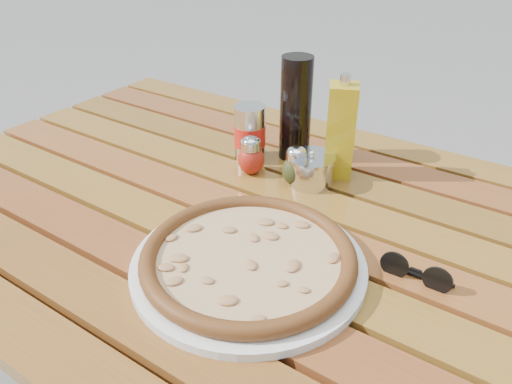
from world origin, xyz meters
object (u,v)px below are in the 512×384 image
Objects in this scene: table at (250,244)px; soda_can at (250,133)px; oregano_shaker at (296,167)px; parmesan_tin at (311,169)px; olive_oil_cruet at (341,131)px; plate at (249,265)px; sunglasses at (416,273)px; pizza at (248,257)px; pepper_shaker at (251,156)px; dark_bottle at (296,109)px.

soda_can is (-0.12, 0.17, 0.13)m from table.
oregano_shaker is 0.03m from parmesan_tin.
olive_oil_cruet is at bearing 58.78° from oregano_shaker.
parmesan_tin is at bearing 99.99° from plate.
olive_oil_cruet reaches higher than plate.
table is 0.25m from soda_can.
oregano_shaker is at bearing -137.15° from parmesan_tin.
olive_oil_cruet is at bearing 93.68° from plate.
oregano_shaker is 0.68× the size of soda_can.
oregano_shaker is 0.75× the size of sunglasses.
plate is 0.02m from pizza.
sunglasses is at bearing -24.01° from soda_can.
plate is 4.39× the size of pepper_shaker.
olive_oil_cruet reaches higher than pepper_shaker.
oregano_shaker is 0.14m from dark_bottle.
oregano_shaker is at bearing -121.22° from olive_oil_cruet.
dark_bottle is at bearing 110.35° from pizza.
oregano_shaker is 0.84× the size of parmesan_tin.
dark_bottle is (-0.14, 0.37, 0.09)m from pizza.
pepper_shaker is at bearing -173.51° from oregano_shaker.
olive_oil_cruet is 0.10m from parmesan_tin.
dark_bottle is 0.14m from parmesan_tin.
table is 6.36× the size of dark_bottle.
oregano_shaker reaches higher than table.
soda_can is (-0.04, 0.05, 0.02)m from pepper_shaker.
parmesan_tin is (-0.05, 0.29, 0.01)m from pizza.
pizza is 0.41m from dark_bottle.
oregano_shaker is 0.33m from sunglasses.
plate is 0.29m from parmesan_tin.
sunglasses is (0.36, -0.26, -0.09)m from dark_bottle.
sunglasses is at bearing 27.65° from plate.
pepper_shaker is 0.13m from parmesan_tin.
plate is 3.00× the size of soda_can.
pizza is 0.36m from olive_oil_cruet.
parmesan_tin is 0.89× the size of sunglasses.
olive_oil_cruet is (0.15, 0.09, 0.06)m from pepper_shaker.
dark_bottle is at bearing 40.49° from soda_can.
soda_can is 0.16m from parmesan_tin.
plate is at bearing -86.32° from olive_oil_cruet.
dark_bottle is at bearing 73.58° from pepper_shaker.
dark_bottle is at bearing 101.14° from table.
sunglasses is (0.22, 0.12, 0.01)m from plate.
plate is 1.64× the size of dark_bottle.
pizza is at bearing 0.00° from plate.
soda_can is 0.20m from olive_oil_cruet.
oregano_shaker is (-0.07, 0.27, 0.03)m from plate.
parmesan_tin is (-0.05, 0.29, 0.02)m from plate.
table is at bearing 175.45° from sunglasses.
pepper_shaker is 0.68× the size of soda_can.
parmesan_tin is at bearing -114.21° from olive_oil_cruet.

